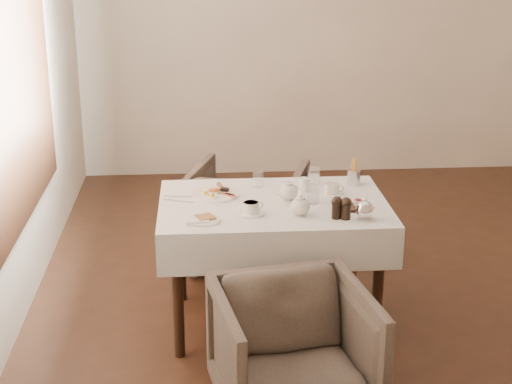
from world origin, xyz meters
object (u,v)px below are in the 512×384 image
object	(u,v)px
armchair_near	(294,355)
breakfast_plate	(216,193)
armchair_far	(247,216)
teapot_centre	(288,190)
table	(273,222)

from	to	relation	value
armchair_near	breakfast_plate	world-z (taller)	breakfast_plate
armchair_far	teapot_centre	xyz separation A→B (m)	(0.18, -0.84, 0.47)
table	armchair_far	distance (m)	0.92
table	armchair_near	xyz separation A→B (m)	(0.01, -0.92, -0.31)
armchair_near	teapot_centre	distance (m)	1.07
table	armchair_near	bearing A→B (deg)	-89.24
armchair_near	armchair_far	size ratio (longest dim) A/B	0.94
armchair_far	teapot_centre	bearing A→B (deg)	120.15
table	armchair_far	size ratio (longest dim) A/B	1.68
armchair_near	teapot_centre	xyz separation A→B (m)	(0.07, 0.95, 0.49)
teapot_centre	armchair_near	bearing A→B (deg)	-104.22
armchair_far	table	bearing A→B (deg)	114.18
teapot_centre	breakfast_plate	bearing A→B (deg)	153.50
armchair_near	table	bearing A→B (deg)	80.80
armchair_near	armchair_far	bearing A→B (deg)	83.59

